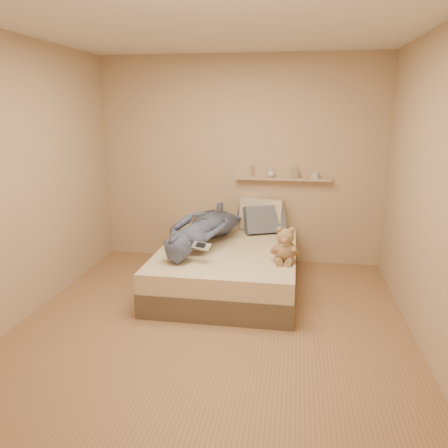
% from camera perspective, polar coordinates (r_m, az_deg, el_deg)
% --- Properties ---
extents(room, '(3.80, 3.80, 3.80)m').
position_cam_1_polar(room, '(3.75, -1.62, 4.89)').
color(room, '#966C4D').
rests_on(room, ground).
extents(bed, '(1.50, 1.90, 0.45)m').
position_cam_1_polar(bed, '(4.92, 0.53, -5.67)').
color(bed, brown).
rests_on(bed, floor).
extents(game_console, '(0.21, 0.14, 0.07)m').
position_cam_1_polar(game_console, '(4.36, -3.00, -2.90)').
color(game_console, silver).
rests_on(game_console, bed).
extents(teddy_bear, '(0.31, 0.29, 0.37)m').
position_cam_1_polar(teddy_bear, '(4.42, 7.96, -3.04)').
color(teddy_bear, '#A4835A').
rests_on(teddy_bear, bed).
extents(dark_plush, '(0.18, 0.18, 0.28)m').
position_cam_1_polar(dark_plush, '(5.39, -2.90, -0.02)').
color(dark_plush, black).
rests_on(dark_plush, bed).
extents(pillow_cream, '(0.58, 0.34, 0.42)m').
position_cam_1_polar(pillow_cream, '(5.56, 4.96, 1.25)').
color(pillow_cream, beige).
rests_on(pillow_cream, bed).
extents(pillow_grey, '(0.55, 0.42, 0.37)m').
position_cam_1_polar(pillow_grey, '(5.42, 5.34, 0.58)').
color(pillow_grey, slate).
rests_on(pillow_grey, bed).
extents(person, '(0.93, 1.74, 0.40)m').
position_cam_1_polar(person, '(4.97, -2.54, -0.36)').
color(person, '#4E5C7B').
rests_on(person, bed).
extents(wall_shelf, '(1.20, 0.12, 0.03)m').
position_cam_1_polar(wall_shelf, '(5.53, 7.68, 5.87)').
color(wall_shelf, tan).
rests_on(wall_shelf, wall_back).
extents(shelf_bottles, '(0.84, 0.13, 0.17)m').
position_cam_1_polar(shelf_bottles, '(5.52, 8.26, 6.67)').
color(shelf_bottles, silver).
rests_on(shelf_bottles, wall_shelf).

